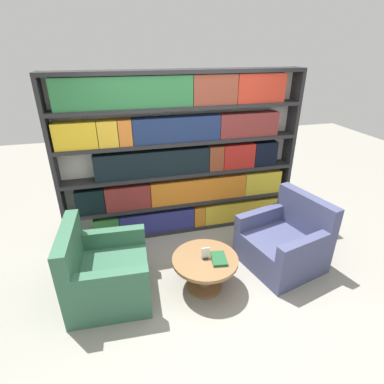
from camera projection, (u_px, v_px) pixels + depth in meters
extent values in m
plane|color=gray|center=(213.00, 295.00, 3.42)|extent=(14.00, 14.00, 0.00)
cube|color=silver|center=(180.00, 155.00, 4.31)|extent=(3.37, 0.05, 2.31)
cube|color=#262628|center=(55.00, 169.00, 3.82)|extent=(0.05, 0.30, 2.31)
cube|color=#262628|center=(288.00, 149.00, 4.58)|extent=(0.05, 0.30, 2.31)
cube|color=#262628|center=(183.00, 226.00, 4.69)|extent=(3.27, 0.30, 0.05)
cube|color=#262628|center=(183.00, 201.00, 4.50)|extent=(3.27, 0.30, 0.05)
cube|color=#262628|center=(182.00, 173.00, 4.30)|extent=(3.27, 0.30, 0.05)
cube|color=#262628|center=(182.00, 142.00, 4.10)|extent=(3.27, 0.30, 0.05)
cube|color=#262628|center=(181.00, 107.00, 3.90)|extent=(3.27, 0.30, 0.05)
cube|color=#262628|center=(181.00, 71.00, 3.71)|extent=(3.27, 0.30, 0.05)
cube|color=#327535|center=(107.00, 227.00, 4.33)|extent=(0.35, 0.20, 0.32)
cube|color=navy|center=(157.00, 220.00, 4.50)|extent=(1.10, 0.20, 0.32)
cube|color=orange|center=(198.00, 215.00, 4.65)|extent=(0.16, 0.20, 0.32)
cube|color=gold|center=(241.00, 209.00, 4.81)|extent=(1.25, 0.20, 0.32)
cube|color=black|center=(90.00, 201.00, 4.10)|extent=(0.38, 0.20, 0.35)
cube|color=maroon|center=(128.00, 196.00, 4.21)|extent=(0.62, 0.20, 0.35)
cube|color=orange|center=(198.00, 188.00, 4.45)|extent=(1.43, 0.20, 0.35)
cube|color=gold|center=(261.00, 181.00, 4.68)|extent=(0.59, 0.20, 0.35)
cube|color=black|center=(153.00, 163.00, 4.10)|extent=(1.56, 0.20, 0.36)
cube|color=brown|center=(215.00, 157.00, 4.30)|extent=(0.21, 0.20, 0.36)
cube|color=#A4201A|center=(237.00, 155.00, 4.38)|extent=(0.47, 0.20, 0.36)
cube|color=black|center=(264.00, 153.00, 4.48)|extent=(0.35, 0.20, 0.36)
cube|color=gold|center=(75.00, 135.00, 3.68)|extent=(0.52, 0.20, 0.33)
cube|color=gold|center=(108.00, 133.00, 3.77)|extent=(0.24, 0.20, 0.33)
cube|color=orange|center=(125.00, 132.00, 3.82)|extent=(0.17, 0.20, 0.33)
cube|color=navy|center=(177.00, 129.00, 3.98)|extent=(1.17, 0.20, 0.33)
cube|color=maroon|center=(248.00, 124.00, 4.21)|extent=(0.86, 0.20, 0.33)
cube|color=#2B6F3C|center=(125.00, 92.00, 3.62)|extent=(1.67, 0.20, 0.38)
cube|color=brown|center=(214.00, 89.00, 3.88)|extent=(0.59, 0.20, 0.38)
cube|color=red|center=(259.00, 88.00, 4.03)|extent=(0.68, 0.20, 0.38)
cube|color=#336047|center=(110.00, 280.00, 3.35)|extent=(0.91, 0.93, 0.41)
cube|color=#336047|center=(69.00, 251.00, 3.09)|extent=(0.19, 0.89, 0.50)
cube|color=#336047|center=(112.00, 281.00, 2.89)|extent=(0.72, 0.16, 0.21)
cube|color=#336047|center=(114.00, 237.00, 3.56)|extent=(0.72, 0.16, 0.21)
cube|color=#42476B|center=(280.00, 250.00, 3.84)|extent=(1.04, 1.06, 0.41)
cube|color=#42476B|center=(306.00, 213.00, 3.79)|extent=(0.35, 0.89, 0.50)
cube|color=#42476B|center=(259.00, 217.00, 3.97)|extent=(0.72, 0.29, 0.21)
cube|color=#42476B|center=(303.00, 248.00, 3.37)|extent=(0.72, 0.29, 0.21)
cylinder|color=brown|center=(205.00, 274.00, 3.47)|extent=(0.13, 0.13, 0.37)
cylinder|color=brown|center=(205.00, 285.00, 3.54)|extent=(0.41, 0.41, 0.03)
cylinder|color=brown|center=(205.00, 260.00, 3.38)|extent=(0.75, 0.75, 0.04)
cube|color=black|center=(205.00, 258.00, 3.37)|extent=(0.06, 0.06, 0.01)
cube|color=silver|center=(205.00, 253.00, 3.34)|extent=(0.10, 0.01, 0.14)
cube|color=#1E512D|center=(219.00, 259.00, 3.34)|extent=(0.20, 0.27, 0.03)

